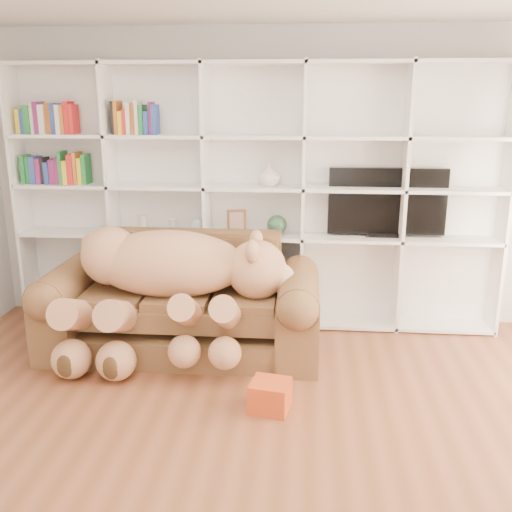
# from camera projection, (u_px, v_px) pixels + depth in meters

# --- Properties ---
(floor) EXTENTS (5.00, 5.00, 0.00)m
(floor) POSITION_uv_depth(u_px,v_px,m) (218.00, 473.00, 3.28)
(floor) COLOR brown
(floor) RESTS_ON ground
(wall_back) EXTENTS (5.00, 0.02, 2.70)m
(wall_back) POSITION_uv_depth(u_px,v_px,m) (256.00, 179.00, 5.31)
(wall_back) COLOR silver
(wall_back) RESTS_ON floor
(bookshelf) EXTENTS (4.43, 0.35, 2.40)m
(bookshelf) POSITION_uv_depth(u_px,v_px,m) (229.00, 185.00, 5.22)
(bookshelf) COLOR white
(bookshelf) RESTS_ON floor
(sofa) EXTENTS (2.28, 0.98, 0.96)m
(sofa) POSITION_uv_depth(u_px,v_px,m) (183.00, 308.00, 4.82)
(sofa) COLOR brown
(sofa) RESTS_ON floor
(teddy_bear) EXTENTS (1.84, 0.97, 1.07)m
(teddy_bear) POSITION_uv_depth(u_px,v_px,m) (168.00, 279.00, 4.56)
(teddy_bear) COLOR #E39E71
(teddy_bear) RESTS_ON sofa
(throw_pillow) EXTENTS (0.46, 0.31, 0.44)m
(throw_pillow) POSITION_uv_depth(u_px,v_px,m) (127.00, 264.00, 4.93)
(throw_pillow) COLOR maroon
(throw_pillow) RESTS_ON sofa
(gift_box) EXTENTS (0.30, 0.29, 0.21)m
(gift_box) POSITION_uv_depth(u_px,v_px,m) (270.00, 396.00, 3.92)
(gift_box) COLOR #C9461A
(gift_box) RESTS_ON floor
(tv) EXTENTS (1.05, 0.18, 0.62)m
(tv) POSITION_uv_depth(u_px,v_px,m) (387.00, 203.00, 5.12)
(tv) COLOR black
(tv) RESTS_ON bookshelf
(picture_frame) EXTENTS (0.17, 0.07, 0.22)m
(picture_frame) POSITION_uv_depth(u_px,v_px,m) (237.00, 221.00, 5.24)
(picture_frame) COLOR brown
(picture_frame) RESTS_ON bookshelf
(green_vase) EXTENTS (0.18, 0.18, 0.18)m
(green_vase) POSITION_uv_depth(u_px,v_px,m) (277.00, 225.00, 5.22)
(green_vase) COLOR #2C563A
(green_vase) RESTS_ON bookshelf
(figurine_tall) EXTENTS (0.08, 0.08, 0.16)m
(figurine_tall) POSITION_uv_depth(u_px,v_px,m) (143.00, 224.00, 5.33)
(figurine_tall) COLOR silver
(figurine_tall) RESTS_ON bookshelf
(figurine_short) EXTENTS (0.08, 0.08, 0.13)m
(figurine_short) POSITION_uv_depth(u_px,v_px,m) (173.00, 226.00, 5.31)
(figurine_short) COLOR silver
(figurine_short) RESTS_ON bookshelf
(snow_globe) EXTENTS (0.13, 0.13, 0.13)m
(snow_globe) POSITION_uv_depth(u_px,v_px,m) (197.00, 226.00, 5.29)
(snow_globe) COLOR white
(snow_globe) RESTS_ON bookshelf
(shelf_vase) EXTENTS (0.25, 0.25, 0.20)m
(shelf_vase) POSITION_uv_depth(u_px,v_px,m) (269.00, 175.00, 5.10)
(shelf_vase) COLOR silver
(shelf_vase) RESTS_ON bookshelf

